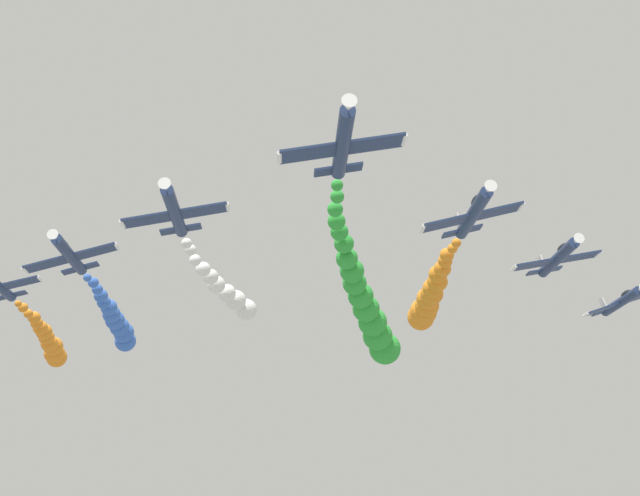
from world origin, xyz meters
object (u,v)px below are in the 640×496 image
airplane_right_outer (69,255)px  airplane_left_inner (473,213)px  airplane_left_outer (558,258)px  airplane_trailing (622,301)px  airplane_lead (343,143)px  airplane_right_inner (174,211)px

airplane_right_outer → airplane_left_inner: bearing=162.8°
airplane_left_inner → airplane_right_outer: airplane_left_inner is taller
airplane_left_outer → airplane_right_outer: airplane_left_outer is taller
airplane_trailing → airplane_lead: bearing=44.1°
airplane_left_outer → airplane_right_outer: 49.71m
airplane_trailing → airplane_right_inner: bearing=24.5°
airplane_lead → airplane_left_outer: (-24.01, -22.60, 0.00)m
airplane_left_inner → airplane_right_inner: size_ratio=1.00×
airplane_right_inner → airplane_right_outer: bearing=-41.7°
airplane_right_outer → airplane_trailing: 63.22m
airplane_left_inner → airplane_right_inner: (26.05, -1.11, 0.14)m
airplane_right_inner → airplane_right_outer: (11.98, -10.67, -0.27)m
airplane_left_outer → airplane_trailing: size_ratio=1.00×
airplane_lead → airplane_trailing: (-36.35, -35.24, -0.69)m
airplane_lead → airplane_right_inner: bearing=-42.2°
airplane_left_outer → airplane_right_outer: size_ratio=1.00×
airplane_lead → airplane_left_inner: bearing=-137.4°
airplane_left_inner → airplane_left_outer: size_ratio=1.00×
airplane_right_outer → airplane_lead: bearing=138.0°
airplane_left_inner → airplane_left_outer: airplane_left_outer is taller
airplane_left_outer → airplane_left_inner: bearing=43.9°
airplane_left_outer → airplane_trailing: (-12.34, -12.64, -0.70)m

